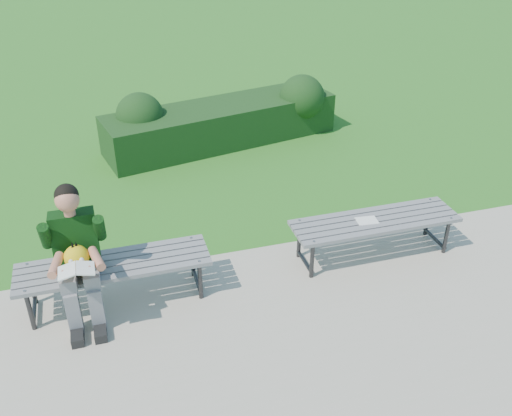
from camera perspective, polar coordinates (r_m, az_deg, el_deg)
ground at (r=6.34m, az=-1.75°, el=-4.46°), size 80.00×80.00×0.00m
walkway at (r=5.06m, az=3.58°, el=-15.36°), size 30.00×3.50×0.02m
hedge at (r=8.84m, az=-3.32°, el=8.87°), size 3.69×1.60×0.93m
bench_left at (r=5.57m, az=-14.01°, el=-5.80°), size 1.80×0.50×0.46m
bench_right at (r=6.18m, az=11.81°, el=-1.55°), size 1.80×0.50×0.46m
seated_boy at (r=5.34m, az=-17.52°, el=-4.24°), size 0.56×0.76×1.31m
paper_sheet at (r=6.11m, az=11.03°, el=-1.24°), size 0.24×0.18×0.01m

